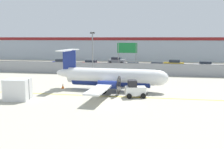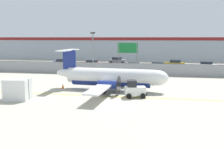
{
  "view_description": "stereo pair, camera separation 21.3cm",
  "coord_description": "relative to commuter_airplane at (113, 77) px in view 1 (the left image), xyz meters",
  "views": [
    {
      "loc": [
        4.49,
        -24.43,
        6.41
      ],
      "look_at": [
        -0.53,
        6.27,
        1.8
      ],
      "focal_mm": 40.0,
      "sensor_mm": 36.0,
      "label": 1
    },
    {
      "loc": [
        4.7,
        -24.39,
        6.41
      ],
      "look_at": [
        -0.53,
        6.27,
        1.8
      ],
      "focal_mm": 40.0,
      "sensor_mm": 36.0,
      "label": 2
    }
  ],
  "objects": [
    {
      "name": "ground_plane",
      "position": [
        0.28,
        -3.25,
        -1.6
      ],
      "size": [
        140.0,
        140.0,
        0.01
      ],
      "color": "#B2AD99"
    },
    {
      "name": "perimeter_fence",
      "position": [
        0.28,
        12.75,
        -0.49
      ],
      "size": [
        98.0,
        0.1,
        2.1
      ],
      "color": "gray",
      "rests_on": "ground"
    },
    {
      "name": "baggage_tug",
      "position": [
        2.96,
        -3.25,
        -0.75
      ],
      "size": [
        2.52,
        1.83,
        1.88
      ],
      "rotation": [
        0.0,
        0.0,
        0.24
      ],
      "color": "silver",
      "rests_on": "ground"
    },
    {
      "name": "commuter_airplane",
      "position": [
        0.0,
        0.0,
        0.0
      ],
      "size": [
        14.18,
        16.08,
        4.92
      ],
      "rotation": [
        0.0,
        0.0,
        -0.08
      ],
      "color": "white",
      "rests_on": "ground"
    },
    {
      "name": "ground_crew_worker",
      "position": [
        -0.91,
        -2.53,
        -0.65
      ],
      "size": [
        0.48,
        0.48,
        1.7
      ],
      "rotation": [
        0.0,
        0.0,
        2.46
      ],
      "color": "#191E4C",
      "rests_on": "ground"
    },
    {
      "name": "parked_car_6",
      "position": [
        15.12,
        22.56,
        -0.71
      ],
      "size": [
        4.32,
        2.27,
        1.58
      ],
      "rotation": [
        0.0,
        0.0,
        3.06
      ],
      "color": "silver",
      "rests_on": "parking_lot_strip"
    },
    {
      "name": "parking_lot_strip",
      "position": [
        0.28,
        24.25,
        -1.54
      ],
      "size": [
        98.0,
        17.0,
        0.12
      ],
      "color": "#38383A",
      "rests_on": "ground"
    },
    {
      "name": "parked_car_4",
      "position": [
        5.58,
        19.56,
        -0.71
      ],
      "size": [
        4.37,
        2.39,
        1.58
      ],
      "rotation": [
        0.0,
        0.0,
        3.02
      ],
      "color": "slate",
      "rests_on": "parking_lot_strip"
    },
    {
      "name": "background_building",
      "position": [
        0.28,
        42.73,
        1.66
      ],
      "size": [
        91.0,
        8.1,
        6.5
      ],
      "color": "#A8B2BC",
      "rests_on": "ground"
    },
    {
      "name": "parked_car_3",
      "position": [
        0.87,
        18.53,
        -0.71
      ],
      "size": [
        4.37,
        2.39,
        1.58
      ],
      "rotation": [
        0.0,
        0.0,
        3.26
      ],
      "color": "silver",
      "rests_on": "parking_lot_strip"
    },
    {
      "name": "parked_car_2",
      "position": [
        -3.88,
        30.38,
        -0.71
      ],
      "size": [
        4.38,
        2.4,
        1.58
      ],
      "rotation": [
        0.0,
        0.0,
        -0.12
      ],
      "color": "gray",
      "rests_on": "parking_lot_strip"
    },
    {
      "name": "traffic_cone_near_right",
      "position": [
        3.19,
        -0.31,
        -1.29
      ],
      "size": [
        0.36,
        0.36,
        0.64
      ],
      "color": "orange",
      "rests_on": "ground"
    },
    {
      "name": "parked_car_5",
      "position": [
        9.34,
        25.25,
        -0.71
      ],
      "size": [
        4.39,
        2.43,
        1.58
      ],
      "rotation": [
        0.0,
        0.0,
        3.01
      ],
      "color": "#B28C19",
      "rests_on": "parking_lot_strip"
    },
    {
      "name": "parked_car_0",
      "position": [
        -15.32,
        23.16,
        -0.71
      ],
      "size": [
        4.38,
        2.41,
        1.58
      ],
      "rotation": [
        0.0,
        0.0,
        0.13
      ],
      "color": "navy",
      "rests_on": "parking_lot_strip"
    },
    {
      "name": "traffic_cone_near_left",
      "position": [
        -6.44,
        0.07,
        -1.29
      ],
      "size": [
        0.36,
        0.36,
        0.64
      ],
      "color": "orange",
      "rests_on": "ground"
    },
    {
      "name": "apron_light_pole",
      "position": [
        -4.69,
        9.04,
        2.7
      ],
      "size": [
        0.7,
        0.3,
        7.27
      ],
      "color": "slate",
      "rests_on": "ground"
    },
    {
      "name": "highway_sign",
      "position": [
        0.23,
        14.83,
        2.54
      ],
      "size": [
        3.6,
        0.14,
        5.5
      ],
      "color": "slate",
      "rests_on": "ground"
    },
    {
      "name": "parked_car_1",
      "position": [
        -8.28,
        21.76,
        -0.71
      ],
      "size": [
        4.33,
        2.28,
        1.58
      ],
      "rotation": [
        0.0,
        0.0,
        3.06
      ],
      "color": "red",
      "rests_on": "parking_lot_strip"
    },
    {
      "name": "cargo_container",
      "position": [
        -8.99,
        -6.27,
        -0.5
      ],
      "size": [
        2.63,
        2.28,
        2.2
      ],
      "rotation": [
        0.0,
        0.0,
        0.12
      ],
      "color": "silver",
      "rests_on": "ground"
    }
  ]
}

